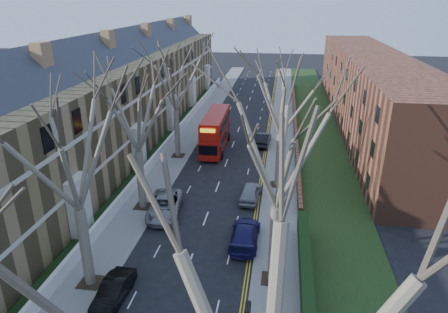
% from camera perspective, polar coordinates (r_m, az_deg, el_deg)
% --- Properties ---
extents(pavement_left, '(3.00, 102.00, 0.12)m').
position_cam_1_polar(pavement_left, '(55.97, -4.03, 4.21)').
color(pavement_left, slate).
rests_on(pavement_left, ground).
extents(pavement_right, '(3.00, 102.00, 0.12)m').
position_cam_1_polar(pavement_right, '(54.73, 8.37, 3.62)').
color(pavement_right, slate).
rests_on(pavement_right, ground).
extents(terrace_left, '(9.70, 78.00, 13.60)m').
position_cam_1_polar(terrace_left, '(49.45, -14.97, 7.74)').
color(terrace_left, olive).
rests_on(terrace_left, ground).
extents(flats_right, '(13.97, 54.00, 10.00)m').
position_cam_1_polar(flats_right, '(58.52, 20.10, 8.72)').
color(flats_right, brown).
rests_on(flats_right, ground).
extents(front_wall_left, '(0.30, 78.00, 1.00)m').
position_cam_1_polar(front_wall_left, '(48.85, -7.92, 2.08)').
color(front_wall_left, white).
rests_on(front_wall_left, ground).
extents(grass_verge_right, '(6.00, 102.00, 0.06)m').
position_cam_1_polar(grass_verge_right, '(54.92, 13.08, 3.43)').
color(grass_verge_right, black).
rests_on(grass_verge_right, ground).
extents(tree_left_mid, '(10.50, 10.50, 14.71)m').
position_cam_1_polar(tree_left_mid, '(23.40, -21.22, 1.85)').
color(tree_left_mid, brown).
rests_on(tree_left_mid, ground).
extents(tree_left_far, '(10.15, 10.15, 14.22)m').
position_cam_1_polar(tree_left_far, '(32.15, -12.68, 7.41)').
color(tree_left_far, brown).
rests_on(tree_left_far, ground).
extents(tree_left_dist, '(10.50, 10.50, 14.71)m').
position_cam_1_polar(tree_left_dist, '(43.25, -7.11, 11.82)').
color(tree_left_dist, brown).
rests_on(tree_left_dist, ground).
extents(tree_right_mid, '(10.50, 10.50, 14.71)m').
position_cam_1_polar(tree_right_mid, '(22.32, 8.00, 2.23)').
color(tree_right_mid, brown).
rests_on(tree_right_mid, ground).
extents(tree_right_far, '(10.15, 10.15, 14.22)m').
position_cam_1_polar(tree_right_far, '(35.90, 8.37, 9.19)').
color(tree_right_far, brown).
rests_on(tree_right_far, ground).
extents(double_decker_bus, '(2.69, 10.06, 4.23)m').
position_cam_1_polar(double_decker_bus, '(47.35, -1.20, 3.51)').
color(double_decker_bus, '#A1130B').
rests_on(double_decker_bus, ground).
extents(car_left_mid, '(1.54, 4.01, 1.30)m').
position_cam_1_polar(car_left_mid, '(25.98, -15.50, -18.01)').
color(car_left_mid, black).
rests_on(car_left_mid, ground).
extents(car_left_far, '(3.26, 5.86, 1.55)m').
position_cam_1_polar(car_left_far, '(33.90, -8.43, -6.95)').
color(car_left_far, gray).
rests_on(car_left_far, ground).
extents(car_right_near, '(2.10, 5.06, 1.46)m').
position_cam_1_polar(car_right_near, '(29.95, 3.01, -11.02)').
color(car_right_near, '#1A164F').
rests_on(car_right_near, ground).
extents(car_right_mid, '(1.97, 4.34, 1.45)m').
position_cam_1_polar(car_right_mid, '(35.89, 3.79, -5.11)').
color(car_right_mid, gray).
rests_on(car_right_mid, ground).
extents(car_right_far, '(1.93, 4.69, 1.51)m').
position_cam_1_polar(car_right_far, '(49.24, 5.60, 2.52)').
color(car_right_far, black).
rests_on(car_right_far, ground).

